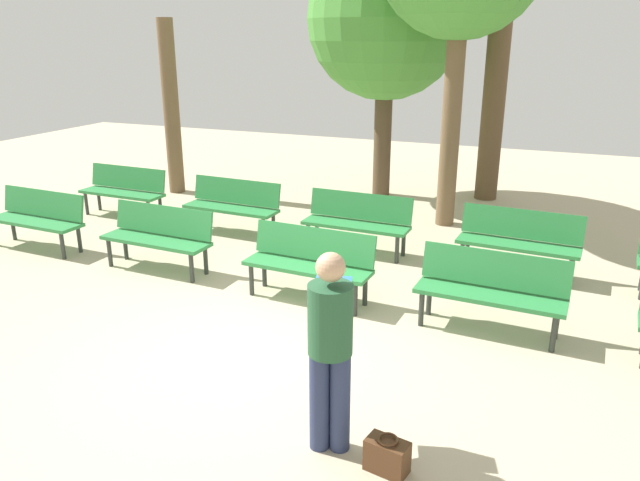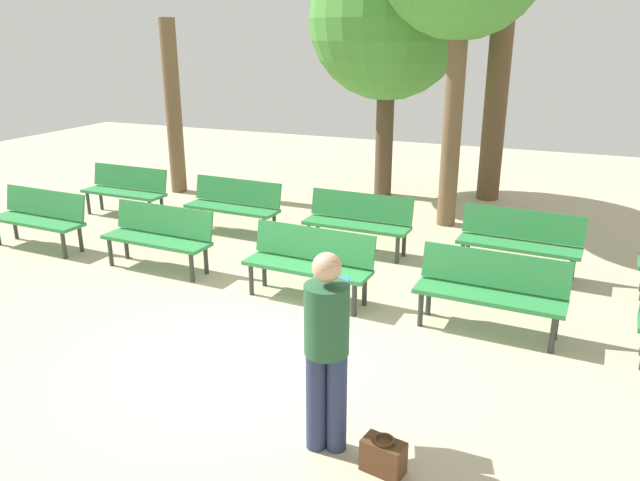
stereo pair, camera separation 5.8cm
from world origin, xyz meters
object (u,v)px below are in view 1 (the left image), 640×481
at_px(bench_r0_c1, 159,234).
at_px(visitor_with_backpack, 331,340).
at_px(bench_r1_c1, 233,203).
at_px(tree_3, 171,108).
at_px(bench_r1_c2, 357,219).
at_px(bench_r0_c0, 38,216).
at_px(tree_2, 493,109).
at_px(handbag, 387,456).
at_px(bench_r1_c0, 124,188).
at_px(bench_r0_c2, 310,260).
at_px(bench_r1_c3, 519,238).
at_px(bench_r0_c3, 491,287).
at_px(tree_0, 386,20).

height_order(bench_r0_c1, visitor_with_backpack, visitor_with_backpack).
relative_size(bench_r1_c1, tree_3, 0.47).
bearing_deg(tree_3, visitor_with_backpack, -47.46).
distance_m(bench_r0_c1, bench_r1_c2, 2.88).
height_order(bench_r0_c1, bench_r1_c1, same).
bearing_deg(bench_r0_c0, bench_r1_c1, 39.25).
xyz_separation_m(bench_r0_c1, tree_2, (3.67, 5.65, 1.25)).
relative_size(tree_2, tree_3, 1.02).
distance_m(bench_r0_c0, handbag, 6.98).
height_order(bench_r1_c2, visitor_with_backpack, visitor_with_backpack).
bearing_deg(bench_r1_c0, bench_r1_c1, -1.91).
distance_m(bench_r0_c1, tree_3, 4.61).
distance_m(tree_2, handbag, 8.66).
distance_m(bench_r1_c1, tree_3, 3.39).
bearing_deg(bench_r1_c2, bench_r0_c2, -87.75).
distance_m(bench_r0_c1, bench_r1_c3, 4.92).
bearing_deg(bench_r1_c0, visitor_with_backpack, -37.37).
xyz_separation_m(bench_r0_c3, visitor_with_backpack, (-0.89, -2.55, 0.43)).
distance_m(bench_r1_c0, tree_2, 7.03).
distance_m(bench_r1_c1, tree_2, 5.37).
distance_m(bench_r0_c1, bench_r1_c1, 1.81).
bearing_deg(tree_3, bench_r1_c1, -38.44).
xyz_separation_m(bench_r1_c1, tree_3, (-2.48, 1.97, 1.20)).
height_order(bench_r1_c2, handbag, bench_r1_c2).
distance_m(bench_r1_c1, handbag, 6.13).
xyz_separation_m(bench_r0_c1, bench_r0_c3, (4.50, -0.17, 0.00)).
height_order(bench_r1_c3, tree_0, tree_0).
relative_size(bench_r0_c0, visitor_with_backpack, 0.98).
relative_size(bench_r0_c2, bench_r1_c3, 1.00).
height_order(bench_r0_c2, handbag, bench_r0_c2).
distance_m(tree_3, visitor_with_backpack, 8.84).
distance_m(tree_0, handbag, 8.94).
bearing_deg(bench_r0_c2, bench_r1_c0, 158.21).
distance_m(bench_r0_c0, bench_r1_c1, 2.95).
xyz_separation_m(tree_0, handbag, (2.46, -7.96, -3.23)).
xyz_separation_m(bench_r0_c2, handbag, (1.79, -2.71, -0.37)).
distance_m(bench_r1_c0, bench_r1_c1, 2.31).
relative_size(tree_0, visitor_with_backpack, 2.96).
xyz_separation_m(bench_r1_c1, bench_r1_c3, (4.49, -0.11, 0.00)).
xyz_separation_m(visitor_with_backpack, handbag, (0.51, -0.13, -0.80)).
xyz_separation_m(bench_r1_c0, bench_r1_c3, (6.79, -0.25, 0.00)).
xyz_separation_m(bench_r0_c2, bench_r1_c0, (-4.49, 2.07, 0.00)).
bearing_deg(handbag, bench_r1_c0, 142.71).
bearing_deg(bench_r0_c1, handbag, -32.13).
xyz_separation_m(bench_r0_c2, bench_r0_c3, (2.17, -0.03, 0.00)).
bearing_deg(bench_r1_c3, bench_r1_c2, -176.88).
bearing_deg(visitor_with_backpack, bench_r1_c0, -55.10).
relative_size(bench_r0_c2, tree_3, 0.47).
relative_size(bench_r0_c3, tree_0, 0.33).
bearing_deg(bench_r0_c3, tree_3, 153.03).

